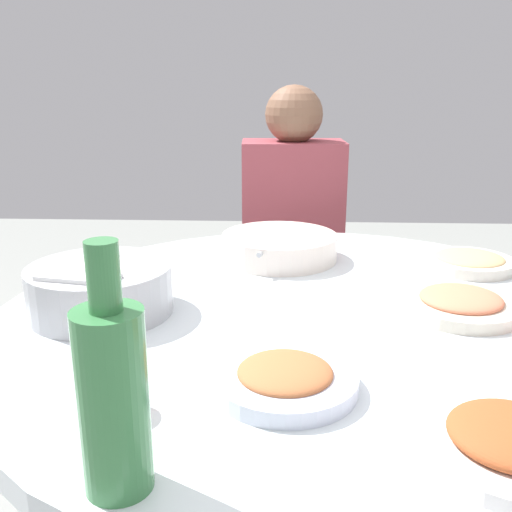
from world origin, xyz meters
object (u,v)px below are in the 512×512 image
Objects in this scene: round_dining_table at (316,365)px; stool_for_diner_right at (289,360)px; dish_shrimp at (461,303)px; dish_tofu_braise at (285,378)px; dish_stirfry at (512,442)px; soup_bowl at (279,247)px; green_bottle at (113,395)px; rice_bowl at (100,288)px; dish_noodles at (469,261)px; tea_cup_far at (109,391)px; diner_right at (292,218)px.

stool_for_diner_right is (0.04, -0.88, -0.44)m from round_dining_table.
dish_shrimp reaches higher than dish_tofu_braise.
round_dining_table is at bearing -102.81° from dish_tofu_braise.
soup_bowl is at bearing -70.23° from dish_stirfry.
green_bottle is (0.26, 0.52, 0.23)m from round_dining_table.
dish_tofu_braise is at bearing 88.53° from stool_for_diner_right.
rice_bowl reaches higher than dish_noodles.
dish_tofu_braise is 0.25m from tea_cup_far.
round_dining_table is 4.13× the size of soup_bowl.
dish_stirfry is 1.10× the size of dish_noodles.
tea_cup_far is at bearing 15.70° from dish_tofu_braise.
tea_cup_far is (-0.12, 0.36, -0.02)m from rice_bowl.
tea_cup_far is at bearing 49.46° from round_dining_table.
diner_right is (-0.28, -1.25, -0.04)m from tea_cup_far.
dish_shrimp is 0.53× the size of stool_for_diner_right.
green_bottle is (0.47, 0.08, 0.10)m from dish_stirfry.
dish_shrimp is at bearing 70.00° from dish_noodles.
diner_right is at bearing -98.86° from green_bottle.
diner_right is (-0.39, -0.89, -0.06)m from rice_bowl.
soup_bowl is 0.70× the size of stool_for_diner_right.
rice_bowl is 0.51m from soup_bowl.
diner_right is at bearing -87.60° from round_dining_table.
tea_cup_far is (0.52, -0.08, 0.01)m from dish_stirfry.
stool_for_diner_right is (-0.39, -0.89, -0.60)m from rice_bowl.
soup_bowl reaches higher than dish_stirfry.
rice_bowl is 0.63× the size of stool_for_diner_right.
soup_bowl is at bearing -6.81° from dish_noodles.
green_bottle reaches higher than dish_noodles.
rice_bowl is 1.21× the size of dish_shrimp.
rice_bowl is 0.71m from dish_shrimp.
dish_shrimp is at bearing -175.82° from round_dining_table.
round_dining_table is 0.99m from stool_for_diner_right.
green_bottle is 1.57m from stool_for_diner_right.
green_bottle is 1.43m from diner_right.
green_bottle is 0.19m from tea_cup_far.
green_bottle reaches higher than dish_shrimp.
rice_bowl reaches higher than dish_shrimp.
diner_right is at bearing -69.69° from dish_shrimp.
soup_bowl is 0.86m from dish_stirfry.
soup_bowl is at bearing -133.37° from rice_bowl.
dish_stirfry is 0.80× the size of green_bottle.
dish_shrimp is 0.47m from dish_stirfry.
round_dining_table is 0.33m from dish_tofu_braise.
diner_right reaches higher than round_dining_table.
stool_for_diner_right is at bearing -94.56° from soup_bowl.
dish_shrimp is at bearing 136.63° from soup_bowl.
soup_bowl is at bearing -77.73° from round_dining_table.
tea_cup_far reaches higher than dish_noodles.
soup_bowl reaches higher than round_dining_table.
dish_shrimp is 0.81× the size of green_bottle.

